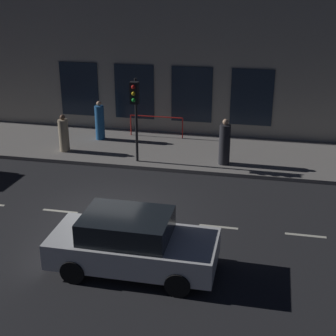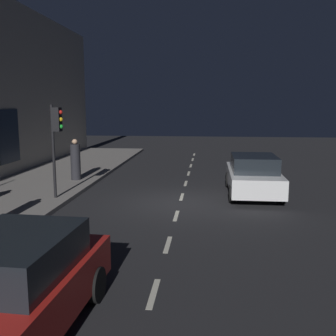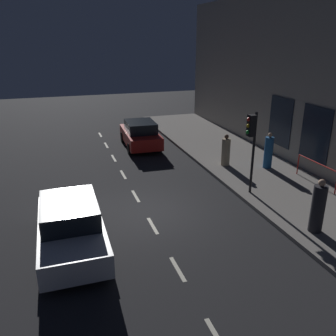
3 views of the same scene
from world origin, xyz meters
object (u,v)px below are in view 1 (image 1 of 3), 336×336
object	(u,v)px
traffic_light	(135,102)
pedestrian_0	(64,135)
parked_car_1	(132,243)
pedestrian_2	(225,144)
pedestrian_1	(100,122)

from	to	relation	value
traffic_light	pedestrian_0	size ratio (longest dim) A/B	2.12
parked_car_1	pedestrian_2	bearing A→B (deg)	168.21
pedestrian_1	pedestrian_2	xyz separation A→B (m)	(-1.93, -5.81, 0.04)
parked_car_1	pedestrian_0	size ratio (longest dim) A/B	2.73
pedestrian_2	parked_car_1	bearing A→B (deg)	-149.09
pedestrian_2	pedestrian_0	bearing A→B (deg)	131.78
traffic_light	pedestrian_0	xyz separation A→B (m)	(0.68, 3.33, -1.76)
pedestrian_1	parked_car_1	bearing A→B (deg)	-106.93
traffic_light	pedestrian_2	size ratio (longest dim) A/B	1.83
pedestrian_0	pedestrian_2	world-z (taller)	pedestrian_2
pedestrian_0	pedestrian_1	bearing A→B (deg)	-11.55
parked_car_1	pedestrian_0	bearing A→B (deg)	-146.52
parked_car_1	pedestrian_1	size ratio (longest dim) A/B	2.46
traffic_light	pedestrian_0	distance (m)	3.83
pedestrian_1	traffic_light	bearing A→B (deg)	-86.82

